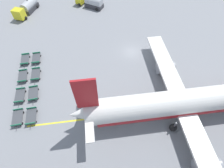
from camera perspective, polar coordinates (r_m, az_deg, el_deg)
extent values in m
plane|color=gray|center=(40.10, 6.49, 10.36)|extent=(500.00, 500.00, 0.00)
cylinder|color=white|center=(30.55, 24.80, -4.94)|extent=(4.63, 34.08, 4.02)
cone|color=white|center=(26.98, -8.85, -9.44)|extent=(3.91, 4.90, 3.82)
cube|color=red|center=(22.60, -8.53, -3.40)|extent=(0.33, 3.02, 6.06)
cube|color=white|center=(26.40, -7.69, -8.72)|extent=(9.56, 1.39, 0.24)
cube|color=white|center=(30.65, 22.00, -6.21)|extent=(34.12, 3.65, 0.44)
cylinder|color=gray|center=(29.46, 28.60, -22.60)|extent=(2.44, 3.40, 2.38)
cylinder|color=gray|center=(36.45, 16.99, 5.14)|extent=(2.44, 3.40, 2.38)
cube|color=red|center=(31.10, 24.36, -5.63)|extent=(4.65, 30.68, 0.72)
cylinder|color=#56565B|center=(29.58, 19.79, -12.57)|extent=(0.24, 0.24, 1.78)
sphere|color=black|center=(30.36, 19.32, -13.27)|extent=(1.25, 1.25, 1.25)
cylinder|color=#56565B|center=(31.96, 16.41, -3.24)|extent=(0.24, 0.24, 1.78)
sphere|color=black|center=(32.68, 16.05, -4.10)|extent=(1.25, 1.25, 1.25)
cube|color=#333338|center=(54.85, -5.84, 24.13)|extent=(4.87, 5.56, 1.10)
cylinder|color=#ADB2B7|center=(54.32, -5.94, 25.15)|extent=(4.55, 5.23, 2.31)
sphere|color=black|center=(57.79, -9.23, 25.26)|extent=(0.90, 0.90, 0.90)
sphere|color=black|center=(56.05, -10.58, 24.12)|extent=(0.90, 0.90, 0.90)
sphere|color=black|center=(55.17, -3.71, 24.34)|extent=(0.90, 0.90, 0.90)
sphere|color=black|center=(53.35, -4.99, 23.17)|extent=(0.90, 0.90, 0.90)
cube|color=yellow|center=(54.62, -28.09, 19.57)|extent=(2.95, 3.22, 2.42)
cube|color=#333338|center=(58.14, -25.15, 21.49)|extent=(5.88, 4.52, 1.09)
cylinder|color=#ADB2B7|center=(57.64, -25.55, 22.39)|extent=(5.51, 4.12, 2.29)
sphere|color=#333338|center=(57.15, -25.99, 23.34)|extent=(0.44, 0.44, 0.44)
sphere|color=black|center=(56.13, -28.50, 18.79)|extent=(0.90, 0.90, 0.90)
sphere|color=black|center=(54.59, -26.38, 18.76)|extent=(0.90, 0.90, 0.90)
sphere|color=black|center=(59.95, -25.37, 22.25)|extent=(0.90, 0.90, 0.90)
sphere|color=black|center=(58.51, -23.26, 22.28)|extent=(0.90, 0.90, 0.90)
cube|color=#424449|center=(41.76, -26.53, 7.25)|extent=(3.07, 1.78, 0.10)
cube|color=#237F56|center=(40.61, -26.81, 6.01)|extent=(0.16, 1.63, 0.32)
cube|color=#237F56|center=(42.66, -26.47, 8.81)|extent=(0.16, 1.63, 0.32)
cube|color=#333338|center=(40.55, -26.68, 5.30)|extent=(0.70, 0.10, 0.06)
sphere|color=black|center=(41.49, -27.36, 5.69)|extent=(0.36, 0.36, 0.36)
sphere|color=black|center=(41.05, -25.56, 6.06)|extent=(0.36, 0.36, 0.36)
sphere|color=black|center=(42.95, -27.10, 7.71)|extent=(0.36, 0.36, 0.36)
sphere|color=black|center=(42.53, -25.35, 8.08)|extent=(0.36, 0.36, 0.36)
cube|color=#424449|center=(38.60, -27.15, 2.33)|extent=(3.09, 1.83, 0.10)
cube|color=#237F56|center=(37.52, -27.43, 0.85)|extent=(0.19, 1.63, 0.32)
cube|color=#237F56|center=(39.41, -27.11, 4.12)|extent=(0.19, 1.63, 0.32)
cube|color=#333338|center=(37.52, -27.29, 0.08)|extent=(0.70, 0.11, 0.06)
sphere|color=black|center=(38.42, -28.03, 0.61)|extent=(0.36, 0.36, 0.36)
sphere|color=black|center=(37.97, -26.09, 0.98)|extent=(0.36, 0.36, 0.36)
sphere|color=black|center=(39.76, -27.78, 2.95)|extent=(0.36, 0.36, 0.36)
sphere|color=black|center=(39.32, -25.91, 3.34)|extent=(0.36, 0.36, 0.36)
cube|color=#424449|center=(35.83, -27.87, -3.29)|extent=(3.03, 1.70, 0.10)
cube|color=#237F56|center=(34.89, -28.29, -5.07)|extent=(0.12, 1.63, 0.32)
cube|color=#237F56|center=(36.50, -27.72, -1.23)|extent=(0.12, 1.63, 0.32)
cube|color=#333338|center=(34.94, -28.17, -5.89)|extent=(0.70, 0.08, 0.06)
sphere|color=black|center=(35.81, -28.88, -5.13)|extent=(0.36, 0.36, 0.36)
sphere|color=black|center=(35.28, -26.81, -4.89)|extent=(0.36, 0.36, 0.36)
sphere|color=black|center=(36.95, -28.45, -2.40)|extent=(0.36, 0.36, 0.36)
sphere|color=black|center=(36.44, -26.45, -2.13)|extent=(0.36, 0.36, 0.36)
cube|color=#424449|center=(33.48, -28.50, -9.57)|extent=(3.07, 1.79, 0.10)
cube|color=#237F56|center=(32.65, -28.91, -11.63)|extent=(0.17, 1.63, 0.32)
cube|color=#237F56|center=(34.03, -28.39, -7.26)|extent=(0.17, 1.63, 0.32)
cube|color=#333338|center=(32.75, -28.75, -12.49)|extent=(0.70, 0.10, 0.06)
sphere|color=black|center=(33.58, -29.55, -11.55)|extent=(0.36, 0.36, 0.36)
sphere|color=black|center=(33.04, -27.31, -11.34)|extent=(0.36, 0.36, 0.36)
sphere|color=black|center=(34.54, -29.15, -8.45)|extent=(0.36, 0.36, 0.36)
sphere|color=black|center=(34.02, -27.00, -8.20)|extent=(0.36, 0.36, 0.36)
cube|color=#424449|center=(41.03, -23.53, 7.78)|extent=(3.03, 1.71, 0.10)
cube|color=#237F56|center=(39.87, -23.78, 6.52)|extent=(0.12, 1.63, 0.32)
cube|color=#237F56|center=(41.94, -23.47, 9.37)|extent=(0.12, 1.63, 0.32)
cube|color=#333338|center=(39.82, -23.67, 5.80)|extent=(0.70, 0.08, 0.06)
sphere|color=black|center=(40.74, -24.39, 6.21)|extent=(0.36, 0.36, 0.36)
sphere|color=black|center=(40.35, -22.53, 6.55)|extent=(0.36, 0.36, 0.36)
sphere|color=black|center=(42.20, -24.16, 8.25)|extent=(0.36, 0.36, 0.36)
sphere|color=black|center=(41.83, -22.35, 8.60)|extent=(0.36, 0.36, 0.36)
cube|color=#424449|center=(37.85, -23.68, 3.00)|extent=(3.03, 1.72, 0.10)
cube|color=#237F56|center=(36.78, -23.95, 1.49)|extent=(0.13, 1.63, 0.32)
cube|color=#237F56|center=(38.67, -23.62, 4.83)|extent=(0.13, 1.63, 0.32)
cube|color=#333338|center=(36.77, -23.83, 0.70)|extent=(0.70, 0.08, 0.06)
sphere|color=black|center=(37.66, -24.61, 1.27)|extent=(0.36, 0.36, 0.36)
sphere|color=black|center=(37.25, -22.61, 1.59)|extent=(0.36, 0.36, 0.36)
sphere|color=black|center=(39.00, -24.35, 3.66)|extent=(0.36, 0.36, 0.36)
sphere|color=black|center=(38.61, -22.41, 3.99)|extent=(0.36, 0.36, 0.36)
cube|color=#424449|center=(35.03, -24.31, -2.77)|extent=(3.11, 1.86, 0.10)
cube|color=#237F56|center=(34.04, -24.50, -4.56)|extent=(0.21, 1.63, 0.32)
cube|color=#237F56|center=(35.75, -24.34, -0.69)|extent=(0.21, 1.63, 0.32)
cube|color=#333338|center=(34.08, -24.34, -5.40)|extent=(0.70, 0.12, 0.06)
sphere|color=black|center=(34.93, -25.24, -4.69)|extent=(0.36, 0.36, 0.36)
sphere|color=black|center=(34.53, -23.07, -4.33)|extent=(0.36, 0.36, 0.36)
sphere|color=black|center=(36.13, -25.10, -1.94)|extent=(0.36, 0.36, 0.36)
sphere|color=black|center=(35.74, -23.01, -1.56)|extent=(0.36, 0.36, 0.36)
cube|color=#424449|center=(32.60, -24.89, -9.45)|extent=(3.05, 1.75, 0.10)
cube|color=#237F56|center=(31.77, -25.22, -11.57)|extent=(0.15, 1.63, 0.32)
cube|color=#237F56|center=(33.15, -24.82, -7.07)|extent=(0.15, 1.63, 0.32)
cube|color=#333338|center=(31.88, -25.07, -12.46)|extent=(0.70, 0.09, 0.06)
sphere|color=black|center=(32.67, -25.97, -11.48)|extent=(0.36, 0.36, 0.36)
sphere|color=black|center=(32.21, -23.63, -11.26)|extent=(0.36, 0.36, 0.36)
sphere|color=black|center=(33.64, -25.66, -8.29)|extent=(0.36, 0.36, 0.36)
sphere|color=black|center=(33.19, -23.40, -8.04)|extent=(0.36, 0.36, 0.36)
cube|color=yellow|center=(30.81, 8.01, -9.38)|extent=(0.95, 36.76, 0.01)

